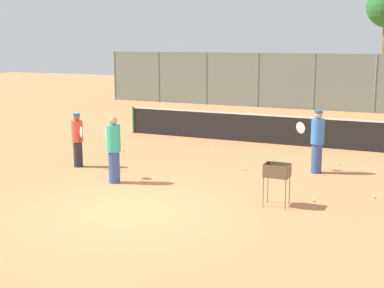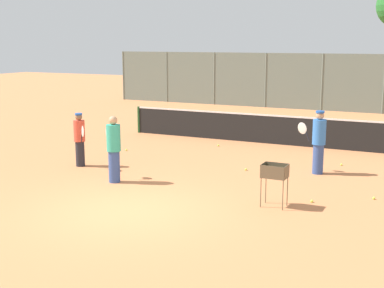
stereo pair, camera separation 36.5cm
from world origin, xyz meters
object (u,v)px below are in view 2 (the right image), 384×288
Objects in this scene: player_yellow_shirt at (114,148)px; ball_cart at (274,174)px; tennis_net at (259,128)px; player_white_outfit at (80,139)px; player_red_cap at (319,141)px.

player_yellow_shirt is 1.81× the size of ball_cart.
ball_cart is at bearing -68.73° from tennis_net.
player_white_outfit is 0.90× the size of player_yellow_shirt.
player_red_cap is (3.01, -3.71, 0.37)m from tennis_net.
player_yellow_shirt is (-4.65, -3.27, -0.01)m from player_red_cap.
player_red_cap reaches higher than player_yellow_shirt.
ball_cart is at bearing 29.49° from player_white_outfit.
tennis_net is 5.82× the size of player_red_cap.
player_yellow_shirt reaches higher than ball_cart.
ball_cart is (2.81, -7.21, 0.19)m from tennis_net.
ball_cart is (6.40, -1.33, -0.08)m from player_white_outfit.
player_white_outfit is at bearing 168.28° from ball_cart.
player_red_cap is at bearing -106.39° from player_yellow_shirt.
player_red_cap is 1.01× the size of player_yellow_shirt.
player_red_cap is at bearing -51.00° from tennis_net.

